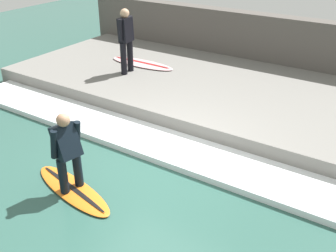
{
  "coord_description": "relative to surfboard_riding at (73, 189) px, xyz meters",
  "views": [
    {
      "loc": [
        -4.69,
        -3.39,
        3.99
      ],
      "look_at": [
        0.56,
        0.0,
        0.7
      ],
      "focal_mm": 42.0,
      "sensor_mm": 36.0,
      "label": 1
    }
  ],
  "objects": [
    {
      "name": "back_wall",
      "position": [
        7.17,
        -0.79,
        0.81
      ],
      "size": [
        0.5,
        12.55,
        1.68
      ],
      "primitive_type": "cube",
      "color": "#544F49",
      "rests_on": "ground_plane"
    },
    {
      "name": "surfer_riding",
      "position": [
        0.0,
        -0.0,
        0.79
      ],
      "size": [
        0.51,
        0.45,
        1.37
      ],
      "color": "black",
      "rests_on": "surfboard_riding"
    },
    {
      "name": "ground_plane",
      "position": [
        1.13,
        -0.79,
        -0.03
      ],
      "size": [
        28.0,
        28.0,
        0.0
      ],
      "primitive_type": "plane",
      "color": "#2D564C"
    },
    {
      "name": "surfboard_riding",
      "position": [
        0.0,
        0.0,
        0.0
      ],
      "size": [
        0.88,
        1.96,
        0.07
      ],
      "color": "orange",
      "rests_on": "ground_plane"
    },
    {
      "name": "wave_foam_crest",
      "position": [
        1.97,
        -0.79,
        0.03
      ],
      "size": [
        1.11,
        11.36,
        0.12
      ],
      "primitive_type": "cube",
      "color": "white",
      "rests_on": "ground_plane"
    },
    {
      "name": "surfboard_waiting_near",
      "position": [
        4.88,
        2.14,
        0.4
      ],
      "size": [
        0.59,
        2.01,
        0.07
      ],
      "color": "beige",
      "rests_on": "concrete_ledge"
    },
    {
      "name": "surfer_waiting_near",
      "position": [
        4.15,
        2.08,
        1.3
      ],
      "size": [
        0.56,
        0.29,
        1.66
      ],
      "color": "black",
      "rests_on": "concrete_ledge"
    },
    {
      "name": "concrete_ledge",
      "position": [
        4.72,
        -0.79,
        0.17
      ],
      "size": [
        4.4,
        11.96,
        0.4
      ],
      "primitive_type": "cube",
      "color": "slate",
      "rests_on": "ground_plane"
    }
  ]
}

